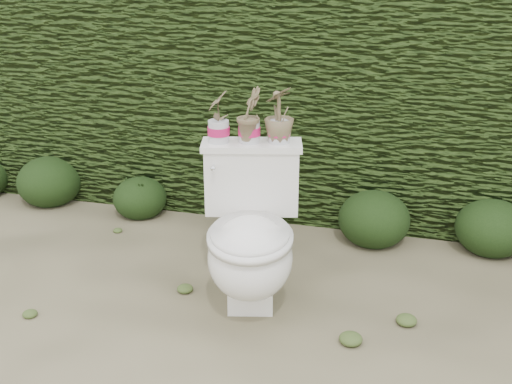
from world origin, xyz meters
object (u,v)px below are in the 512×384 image
(potted_plant_left, at_px, (218,118))
(potted_plant_right, at_px, (279,117))
(potted_plant_center, at_px, (249,117))
(toilet, at_px, (251,239))

(potted_plant_left, relative_size, potted_plant_right, 0.94)
(potted_plant_left, bearing_deg, potted_plant_center, 93.91)
(potted_plant_right, bearing_deg, potted_plant_center, -56.49)
(toilet, xyz_separation_m, potted_plant_right, (0.08, 0.26, 0.55))
(potted_plant_left, relative_size, potted_plant_center, 0.95)
(toilet, distance_m, potted_plant_right, 0.62)
(potted_plant_left, xyz_separation_m, potted_plant_right, (0.29, 0.07, 0.01))
(toilet, relative_size, potted_plant_right, 2.93)
(potted_plant_right, bearing_deg, potted_plant_left, -56.49)
(toilet, bearing_deg, potted_plant_left, 124.32)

